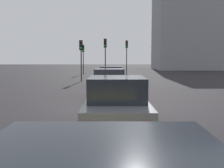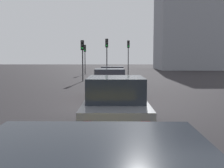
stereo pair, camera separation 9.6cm
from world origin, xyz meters
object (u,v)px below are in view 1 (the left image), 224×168
(car_red_second, at_px, (109,84))
(traffic_light_far_left, at_px, (83,53))
(traffic_light_near_right, at_px, (81,52))
(traffic_light_near_left, at_px, (105,50))
(car_grey_third, at_px, (116,106))
(car_maroon_lead, at_px, (111,77))
(traffic_light_far_right, at_px, (127,50))

(car_red_second, relative_size, traffic_light_far_left, 1.20)
(car_red_second, distance_m, traffic_light_near_right, 11.29)
(traffic_light_near_left, bearing_deg, car_grey_third, 10.33)
(car_red_second, relative_size, traffic_light_near_left, 1.11)
(car_maroon_lead, height_order, traffic_light_near_left, traffic_light_near_left)
(car_red_second, xyz_separation_m, traffic_light_far_left, (21.72, 3.51, 2.01))
(car_grey_third, bearing_deg, car_red_second, 1.99)
(car_grey_third, xyz_separation_m, traffic_light_near_right, (17.97, 2.92, 1.94))
(traffic_light_near_left, xyz_separation_m, traffic_light_near_right, (-3.62, 2.14, -0.26))
(traffic_light_far_right, bearing_deg, car_grey_third, -9.64)
(car_red_second, height_order, traffic_light_near_right, traffic_light_near_right)
(car_maroon_lead, distance_m, traffic_light_far_left, 16.22)
(car_maroon_lead, xyz_separation_m, traffic_light_near_left, (8.37, 0.64, 2.24))
(car_maroon_lead, height_order, traffic_light_far_right, traffic_light_far_right)
(car_maroon_lead, xyz_separation_m, car_grey_third, (-13.22, -0.13, 0.04))
(car_red_second, bearing_deg, car_grey_third, -179.13)
(car_red_second, bearing_deg, traffic_light_near_right, 12.33)
(car_grey_third, height_order, traffic_light_far_right, traffic_light_far_right)
(car_red_second, bearing_deg, traffic_light_far_right, -7.24)
(traffic_light_near_left, bearing_deg, car_maroon_lead, 12.66)
(traffic_light_far_left, distance_m, traffic_light_far_right, 5.83)
(car_grey_third, height_order, traffic_light_near_right, traffic_light_near_right)
(car_maroon_lead, bearing_deg, traffic_light_far_left, 14.60)
(car_maroon_lead, distance_m, traffic_light_near_left, 8.69)
(car_red_second, distance_m, traffic_light_far_left, 22.10)
(car_grey_third, bearing_deg, car_maroon_lead, 0.31)
(traffic_light_near_left, relative_size, traffic_light_near_right, 1.10)
(car_red_second, xyz_separation_m, traffic_light_near_left, (14.43, 0.49, 2.21))
(car_grey_third, distance_m, traffic_light_near_left, 21.72)
(car_red_second, relative_size, car_grey_third, 1.13)
(traffic_light_near_left, bearing_deg, car_red_second, 10.23)
(car_grey_third, xyz_separation_m, traffic_light_near_left, (21.59, 0.77, 2.20))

